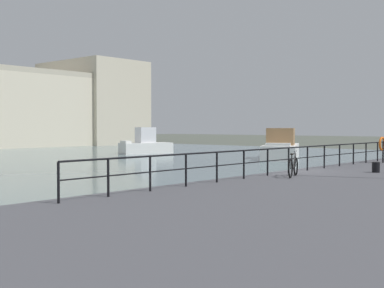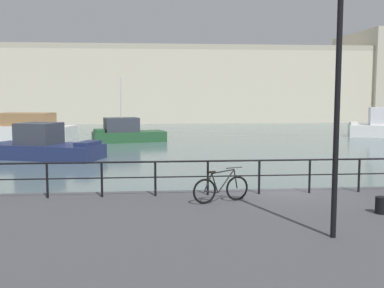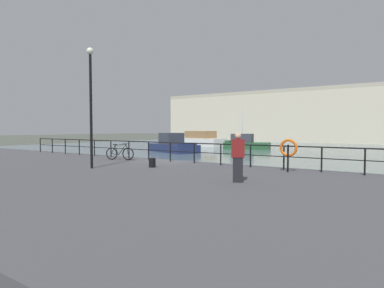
# 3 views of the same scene
# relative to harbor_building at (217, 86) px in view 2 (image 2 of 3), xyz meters

# --- Properties ---
(ground_plane) EXTENTS (240.00, 240.00, 0.00)m
(ground_plane) POSITION_rel_harbor_building_xyz_m (-5.48, -53.71, -5.10)
(ground_plane) COLOR #4C5147
(water_basin) EXTENTS (80.00, 60.00, 0.01)m
(water_basin) POSITION_rel_harbor_building_xyz_m (-5.48, -23.51, -5.10)
(water_basin) COLOR slate
(water_basin) RESTS_ON ground_plane
(quay_promenade) EXTENTS (56.00, 13.00, 0.84)m
(quay_promenade) POSITION_rel_harbor_building_xyz_m (-5.48, -60.21, -4.69)
(quay_promenade) COLOR #47474C
(quay_promenade) RESTS_ON ground_plane
(harbor_building) EXTENTS (72.76, 15.66, 12.80)m
(harbor_building) POSITION_rel_harbor_building_xyz_m (0.00, 0.00, 0.00)
(harbor_building) COLOR beige
(harbor_building) RESTS_ON ground_plane
(moored_harbor_tender) EXTENTS (5.63, 3.56, 2.68)m
(moored_harbor_tender) POSITION_rel_harbor_building_xyz_m (10.81, -27.59, -4.19)
(moored_harbor_tender) COLOR white
(moored_harbor_tender) RESTS_ON water_basin
(moored_small_launch) EXTENTS (9.72, 4.77, 2.29)m
(moored_small_launch) POSITION_rel_harbor_building_xyz_m (-20.94, -27.10, -4.18)
(moored_small_launch) COLOR white
(moored_small_launch) RESTS_ON water_basin
(moored_cabin_cruiser) EXTENTS (6.20, 3.66, 5.22)m
(moored_cabin_cruiser) POSITION_rel_harbor_building_xyz_m (-11.85, -29.84, -4.33)
(moored_cabin_cruiser) COLOR #23512D
(moored_cabin_cruiser) RESTS_ON water_basin
(moored_white_yacht) EXTENTS (7.45, 5.06, 2.16)m
(moored_white_yacht) POSITION_rel_harbor_building_xyz_m (-16.34, -39.48, -4.36)
(moored_white_yacht) COLOR navy
(moored_white_yacht) RESTS_ON water_basin
(quay_railing) EXTENTS (25.73, 0.07, 1.08)m
(quay_railing) POSITION_rel_harbor_building_xyz_m (-4.98, -54.46, -3.53)
(quay_railing) COLOR black
(quay_railing) RESTS_ON quay_promenade
(parked_bicycle) EXTENTS (1.69, 0.63, 0.98)m
(parked_bicycle) POSITION_rel_harbor_building_xyz_m (-7.93, -55.45, -3.88)
(parked_bicycle) COLOR black
(parked_bicycle) RESTS_ON quay_promenade
(mooring_bollard) EXTENTS (0.32, 0.32, 0.44)m
(mooring_bollard) POSITION_rel_harbor_building_xyz_m (-3.98, -57.12, -4.05)
(mooring_bollard) COLOR black
(mooring_bollard) RESTS_ON quay_promenade
(quay_lamp_post) EXTENTS (0.32, 0.32, 5.49)m
(quay_lamp_post) POSITION_rel_harbor_building_xyz_m (-6.02, -58.99, -0.84)
(quay_lamp_post) COLOR black
(quay_lamp_post) RESTS_ON quay_promenade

